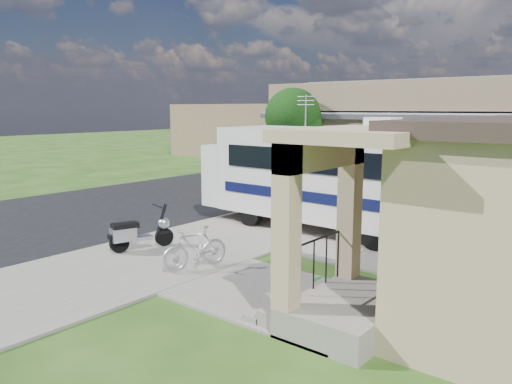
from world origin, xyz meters
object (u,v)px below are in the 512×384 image
Objects in this scene: scooter at (137,233)px; bicycle at (195,250)px; garden_hose at (324,285)px; shrub at (437,225)px; motorhome at (324,174)px; van at (359,153)px; pickup_truck at (299,165)px.

scooter reaches higher than bicycle.
shrub is at bearing 49.91° from garden_hose.
shrub reaches higher than bicycle.
motorhome reaches higher than bicycle.
bicycle is 0.26× the size of van.
motorhome is at bearing 81.98° from scooter.
pickup_truck is 0.92× the size of van.
garden_hose is (5.22, 0.72, -0.42)m from scooter.
van is 15.49× the size of garden_hose.
shrub reaches higher than van.
van reaches higher than bicycle.
garden_hose is (9.50, -12.91, -0.71)m from pickup_truck.
motorhome reaches higher than van.
pickup_truck is (-11.09, 11.01, -0.47)m from shrub.
scooter is at bearing -115.81° from motorhome.
pickup_truck is 16.04m from garden_hose.
bicycle is 0.28× the size of pickup_truck.
motorhome is 3.21× the size of shrub.
scooter is at bearing -172.15° from garden_hose.
bicycle is at bearing -149.26° from shrub.
pickup_truck is at bearing 132.35° from bicycle.
van is (-4.51, 20.72, 0.39)m from scooter.
shrub is 7.34m from scooter.
shrub is (4.32, -2.48, -0.48)m from motorhome.
bicycle is 4.01× the size of garden_hose.
van is (-0.23, 7.09, 0.11)m from pickup_truck.
motorhome is 5.34m from bicycle.
motorhome is 4.66× the size of scooter.
garden_hose is at bearing 32.26° from bicycle.
bicycle is (-4.56, -2.71, -0.78)m from shrub.
pickup_truck is 14.24× the size of garden_hose.
scooter is 2.26m from bicycle.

